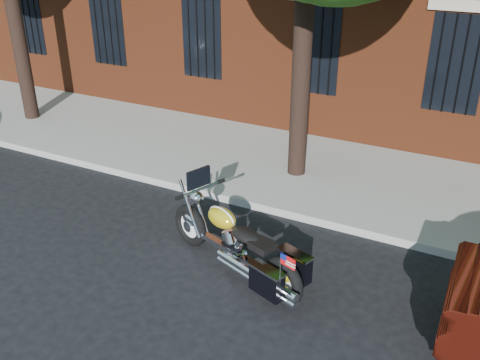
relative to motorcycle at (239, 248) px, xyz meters
The scene contains 4 objects.
ground 1.28m from the motorcycle, 148.37° to the left, with size 120.00×120.00×0.00m, color black.
curb 2.28m from the motorcycle, 116.71° to the left, with size 40.00×0.16×0.15m, color gray.
sidewalk 4.03m from the motorcycle, 104.54° to the left, with size 40.00×3.60×0.15m, color gray.
motorcycle is the anchor object (origin of this frame).
Camera 1 is at (4.08, -6.49, 4.81)m, focal length 40.00 mm.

